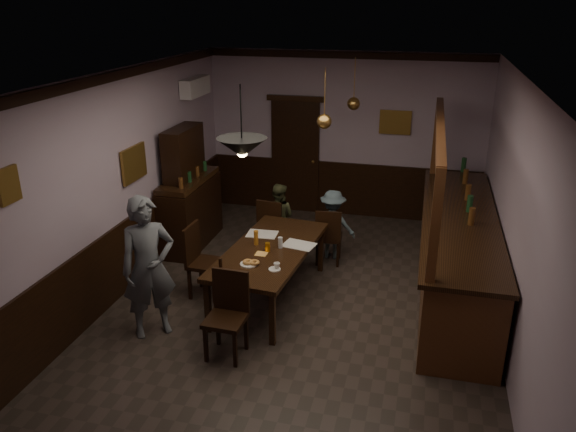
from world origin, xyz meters
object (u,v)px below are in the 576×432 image
(dining_table, at_px, (270,252))
(chair_side, at_px, (200,257))
(chair_near, at_px, (228,310))
(person_seated_right, at_px, (332,224))
(person_seated_left, at_px, (278,217))
(chair_far_left, at_px, (272,225))
(sideboard, at_px, (189,199))
(bar_counter, at_px, (457,252))
(chair_far_right, at_px, (329,234))
(pendant_brass_far, at_px, (354,104))
(soda_can, at_px, (268,247))
(pendant_brass_mid, at_px, (324,122))
(pendant_iron, at_px, (242,148))
(coffee_cup, at_px, (277,266))
(person_standing, at_px, (149,268))

(dining_table, height_order, chair_side, chair_side)
(chair_near, distance_m, person_seated_right, 2.90)
(person_seated_right, bearing_deg, person_seated_left, -2.45)
(chair_far_left, bearing_deg, sideboard, 2.47)
(chair_side, height_order, bar_counter, bar_counter)
(chair_far_right, relative_size, chair_side, 0.88)
(chair_near, relative_size, pendant_brass_far, 1.24)
(soda_can, height_order, pendant_brass_mid, pendant_brass_mid)
(dining_table, height_order, chair_near, chair_near)
(chair_side, bearing_deg, pendant_iron, -125.34)
(chair_far_left, relative_size, coffee_cup, 11.94)
(person_seated_left, bearing_deg, pendant_iron, 102.60)
(coffee_cup, height_order, sideboard, sideboard)
(chair_near, xyz_separation_m, bar_counter, (2.56, 2.13, 0.05))
(person_seated_right, bearing_deg, pendant_iron, 76.71)
(person_standing, xyz_separation_m, person_seated_left, (0.86, 2.73, -0.32))
(coffee_cup, bearing_deg, chair_side, 164.29)
(coffee_cup, bearing_deg, chair_far_right, 85.06)
(soda_can, distance_m, pendant_brass_mid, 1.84)
(chair_far_left, xyz_separation_m, bar_counter, (2.77, -0.48, 0.07))
(person_seated_left, bearing_deg, bar_counter, 171.50)
(pendant_iron, height_order, pendant_brass_far, same)
(person_standing, bearing_deg, person_seated_left, 32.49)
(dining_table, relative_size, chair_far_right, 2.53)
(pendant_brass_mid, bearing_deg, dining_table, -122.78)
(chair_far_left, distance_m, person_seated_right, 0.95)
(coffee_cup, relative_size, pendant_iron, 0.10)
(pendant_brass_far, bearing_deg, chair_far_right, -98.83)
(pendant_iron, height_order, pendant_brass_mid, same)
(person_standing, distance_m, coffee_cup, 1.53)
(person_seated_right, xyz_separation_m, bar_counter, (1.84, -0.68, 0.05))
(chair_side, distance_m, sideboard, 1.77)
(dining_table, xyz_separation_m, chair_far_left, (-0.33, 1.31, -0.16))
(bar_counter, bearing_deg, pendant_brass_mid, 179.52)
(chair_far_right, height_order, soda_can, chair_far_right)
(person_seated_right, height_order, pendant_brass_far, pendant_brass_far)
(soda_can, height_order, bar_counter, bar_counter)
(chair_near, distance_m, pendant_iron, 1.84)
(chair_near, xyz_separation_m, soda_can, (0.13, 1.21, 0.26))
(bar_counter, height_order, pendant_brass_mid, pendant_brass_mid)
(person_seated_right, xyz_separation_m, soda_can, (-0.59, -1.61, 0.26))
(chair_far_right, distance_m, sideboard, 2.38)
(chair_side, distance_m, soda_can, 0.98)
(chair_far_right, distance_m, chair_near, 2.64)
(sideboard, bearing_deg, person_seated_right, 1.62)
(person_standing, bearing_deg, dining_table, 4.55)
(person_standing, height_order, soda_can, person_standing)
(chair_far_left, height_order, person_standing, person_standing)
(dining_table, bearing_deg, pendant_brass_mid, 57.22)
(chair_far_right, relative_size, pendant_iron, 1.13)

